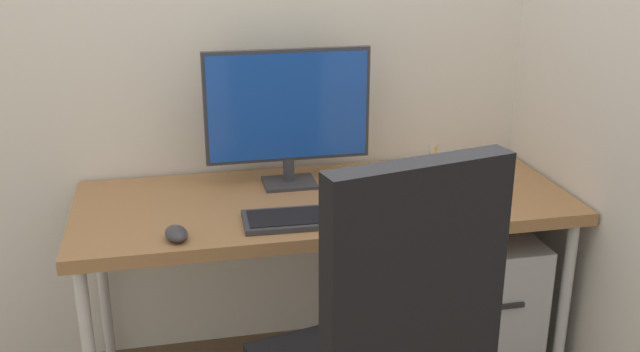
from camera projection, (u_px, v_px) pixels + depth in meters
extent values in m
cube|color=#996B42|center=(324.00, 203.00, 2.48)|extent=(1.65, 0.65, 0.04)
cylinder|color=silver|center=(563.00, 312.00, 2.50)|extent=(0.04, 0.04, 0.67)
cylinder|color=silver|center=(103.00, 281.00, 2.71)|extent=(0.04, 0.04, 0.67)
cylinder|color=silver|center=(494.00, 244.00, 3.01)|extent=(0.04, 0.04, 0.67)
cube|color=black|center=(414.00, 303.00, 1.65)|extent=(0.45, 0.16, 0.67)
cube|color=#B2B5BA|center=(462.00, 299.00, 2.69)|extent=(0.42, 0.52, 0.57)
cube|color=#262628|center=(495.00, 308.00, 2.41)|extent=(0.21, 0.01, 0.02)
cube|color=#333338|center=(289.00, 183.00, 2.59)|extent=(0.18, 0.15, 0.01)
cube|color=#333338|center=(289.00, 168.00, 2.58)|extent=(0.04, 0.02, 0.09)
cube|color=#333338|center=(288.00, 106.00, 2.50)|extent=(0.57, 0.02, 0.39)
cube|color=#1947B2|center=(288.00, 107.00, 2.49)|extent=(0.55, 0.01, 0.37)
cube|color=#333338|center=(308.00, 218.00, 2.28)|extent=(0.41, 0.18, 0.02)
cube|color=black|center=(308.00, 215.00, 2.28)|extent=(0.38, 0.15, 0.00)
ellipsoid|color=#333338|center=(176.00, 233.00, 2.15)|extent=(0.08, 0.11, 0.04)
cylinder|color=gray|center=(432.00, 173.00, 2.54)|extent=(0.09, 0.09, 0.10)
cylinder|color=#B2B5BA|center=(430.00, 159.00, 2.52)|extent=(0.02, 0.01, 0.11)
cylinder|color=#B2B5BA|center=(435.00, 158.00, 2.53)|extent=(0.02, 0.01, 0.11)
torus|color=#337FD8|center=(432.00, 170.00, 2.54)|extent=(0.04, 0.04, 0.01)
cylinder|color=orange|center=(436.00, 164.00, 2.52)|extent=(0.01, 0.01, 0.12)
cube|color=#B23333|center=(486.00, 186.00, 2.53)|extent=(0.15, 0.17, 0.03)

